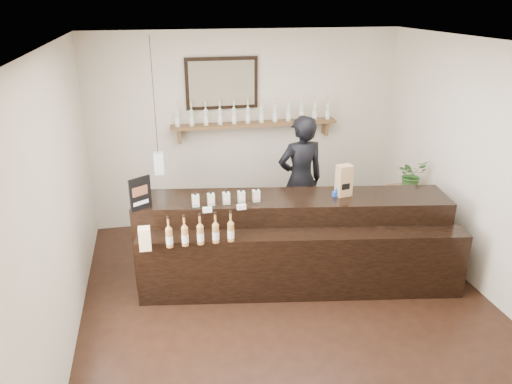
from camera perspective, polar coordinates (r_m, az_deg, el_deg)
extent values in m
plane|color=black|center=(5.70, 3.88, -12.93)|extent=(5.00, 5.00, 0.00)
plane|color=beige|center=(7.36, -1.12, 7.22)|extent=(4.50, 0.00, 4.50)
plane|color=beige|center=(3.02, 18.00, -16.75)|extent=(4.50, 0.00, 4.50)
plane|color=beige|center=(4.94, -21.68, -1.67)|extent=(0.00, 5.00, 5.00)
plane|color=beige|center=(6.04, 25.26, 1.89)|extent=(0.00, 5.00, 5.00)
plane|color=white|center=(4.72, 4.76, 16.37)|extent=(5.00, 5.00, 0.00)
cube|color=#55371D|center=(7.23, -0.15, 7.78)|extent=(2.40, 0.25, 0.04)
cube|color=#55371D|center=(7.15, -8.75, 6.39)|extent=(0.04, 0.20, 0.20)
cube|color=#55371D|center=(7.58, 7.89, 7.28)|extent=(0.04, 0.20, 0.20)
cube|color=black|center=(7.14, -3.94, 12.30)|extent=(1.02, 0.04, 0.72)
cube|color=#4C3F30|center=(7.11, -3.91, 12.27)|extent=(0.92, 0.01, 0.62)
cube|color=white|center=(6.41, -11.06, 3.25)|extent=(0.12, 0.12, 0.28)
cylinder|color=black|center=(6.21, -11.62, 10.67)|extent=(0.01, 0.01, 1.41)
cylinder|color=beige|center=(7.07, -9.00, 8.21)|extent=(0.07, 0.07, 0.20)
cone|color=beige|center=(7.04, -9.06, 9.21)|extent=(0.07, 0.07, 0.05)
cylinder|color=beige|center=(7.03, -9.09, 9.69)|extent=(0.02, 0.02, 0.07)
cylinder|color=#EEA546|center=(7.02, -9.11, 10.07)|extent=(0.03, 0.03, 0.02)
cylinder|color=white|center=(7.07, -8.99, 8.05)|extent=(0.07, 0.07, 0.09)
cylinder|color=beige|center=(7.08, -7.37, 8.32)|extent=(0.07, 0.07, 0.20)
cone|color=beige|center=(7.05, -7.42, 9.32)|extent=(0.07, 0.07, 0.05)
cylinder|color=beige|center=(7.04, -7.45, 9.80)|extent=(0.02, 0.02, 0.07)
cylinder|color=#EEA546|center=(7.03, -7.46, 10.18)|extent=(0.03, 0.03, 0.02)
cylinder|color=white|center=(7.08, -7.36, 8.16)|extent=(0.07, 0.07, 0.09)
cylinder|color=beige|center=(7.10, -5.75, 8.42)|extent=(0.07, 0.07, 0.20)
cone|color=beige|center=(7.07, -5.79, 9.42)|extent=(0.07, 0.07, 0.05)
cylinder|color=beige|center=(7.06, -5.81, 9.90)|extent=(0.02, 0.02, 0.07)
cylinder|color=#EEA546|center=(7.05, -5.82, 10.27)|extent=(0.03, 0.03, 0.02)
cylinder|color=white|center=(7.10, -5.74, 8.26)|extent=(0.07, 0.07, 0.09)
cylinder|color=beige|center=(7.12, -4.13, 8.52)|extent=(0.07, 0.07, 0.20)
cone|color=beige|center=(7.09, -4.16, 9.52)|extent=(0.07, 0.07, 0.05)
cylinder|color=beige|center=(7.08, -4.17, 9.99)|extent=(0.02, 0.02, 0.07)
cylinder|color=#EEA546|center=(7.07, -4.18, 10.37)|extent=(0.03, 0.03, 0.02)
cylinder|color=white|center=(7.12, -4.13, 8.36)|extent=(0.07, 0.07, 0.09)
cylinder|color=beige|center=(7.15, -2.53, 8.61)|extent=(0.07, 0.07, 0.20)
cone|color=beige|center=(7.12, -2.55, 9.60)|extent=(0.07, 0.07, 0.05)
cylinder|color=beige|center=(7.11, -2.55, 10.08)|extent=(0.02, 0.02, 0.07)
cylinder|color=#EEA546|center=(7.10, -2.56, 10.45)|extent=(0.03, 0.03, 0.02)
cylinder|color=white|center=(7.15, -2.53, 8.45)|extent=(0.07, 0.07, 0.09)
cylinder|color=beige|center=(7.18, -0.94, 8.69)|extent=(0.07, 0.07, 0.20)
cone|color=beige|center=(7.16, -0.94, 9.68)|extent=(0.07, 0.07, 0.05)
cylinder|color=beige|center=(7.14, -0.95, 10.15)|extent=(0.02, 0.02, 0.07)
cylinder|color=#EEA546|center=(7.14, -0.95, 10.52)|extent=(0.03, 0.03, 0.02)
cylinder|color=white|center=(7.19, -0.94, 8.53)|extent=(0.07, 0.07, 0.09)
cylinder|color=beige|center=(7.22, 0.64, 8.76)|extent=(0.07, 0.07, 0.20)
cone|color=beige|center=(7.20, 0.64, 9.75)|extent=(0.07, 0.07, 0.05)
cylinder|color=beige|center=(7.18, 0.64, 10.22)|extent=(0.02, 0.02, 0.07)
cylinder|color=#EEA546|center=(7.18, 0.65, 10.58)|extent=(0.03, 0.03, 0.02)
cylinder|color=white|center=(7.23, 0.64, 8.60)|extent=(0.07, 0.07, 0.09)
cylinder|color=beige|center=(7.27, 2.20, 8.83)|extent=(0.07, 0.07, 0.20)
cone|color=beige|center=(7.24, 2.21, 9.81)|extent=(0.07, 0.07, 0.05)
cylinder|color=beige|center=(7.23, 2.22, 10.27)|extent=(0.02, 0.02, 0.07)
cylinder|color=#EEA546|center=(7.22, 2.22, 10.64)|extent=(0.03, 0.03, 0.02)
cylinder|color=white|center=(7.27, 2.19, 8.67)|extent=(0.07, 0.07, 0.09)
cylinder|color=beige|center=(7.32, 3.73, 8.89)|extent=(0.07, 0.07, 0.20)
cone|color=beige|center=(7.29, 3.76, 9.86)|extent=(0.07, 0.07, 0.05)
cylinder|color=beige|center=(7.28, 3.77, 10.32)|extent=(0.02, 0.02, 0.07)
cylinder|color=#EEA546|center=(7.27, 3.78, 10.69)|extent=(0.03, 0.03, 0.02)
cylinder|color=white|center=(7.32, 3.73, 8.73)|extent=(0.07, 0.07, 0.09)
cylinder|color=beige|center=(7.37, 5.25, 8.94)|extent=(0.07, 0.07, 0.20)
cone|color=beige|center=(7.35, 5.28, 9.91)|extent=(0.07, 0.07, 0.05)
cylinder|color=beige|center=(7.34, 5.30, 10.36)|extent=(0.02, 0.02, 0.07)
cylinder|color=#EEA546|center=(7.33, 5.31, 10.73)|extent=(0.03, 0.03, 0.02)
cylinder|color=white|center=(7.38, 5.24, 8.79)|extent=(0.07, 0.07, 0.09)
cylinder|color=beige|center=(7.44, 6.74, 8.99)|extent=(0.07, 0.07, 0.20)
cone|color=beige|center=(7.41, 6.78, 9.94)|extent=(0.07, 0.07, 0.05)
cylinder|color=beige|center=(7.40, 6.80, 10.40)|extent=(0.02, 0.02, 0.07)
cylinder|color=#EEA546|center=(7.39, 6.82, 10.76)|extent=(0.03, 0.03, 0.02)
cylinder|color=white|center=(7.44, 6.73, 8.83)|extent=(0.07, 0.07, 0.09)
cylinder|color=beige|center=(7.50, 8.21, 9.02)|extent=(0.07, 0.07, 0.20)
cone|color=beige|center=(7.47, 8.26, 9.97)|extent=(0.07, 0.07, 0.05)
cylinder|color=beige|center=(7.46, 8.29, 10.42)|extent=(0.02, 0.02, 0.07)
cylinder|color=#EEA546|center=(7.45, 8.31, 10.78)|extent=(0.03, 0.03, 0.02)
cylinder|color=white|center=(7.51, 8.20, 8.87)|extent=(0.07, 0.07, 0.09)
cube|color=black|center=(6.06, 4.01, -5.03)|extent=(3.72, 1.24, 1.02)
cube|color=black|center=(5.71, 5.31, -8.27)|extent=(3.67, 0.92, 0.78)
cube|color=white|center=(5.44, -5.59, -2.04)|extent=(0.10, 0.04, 0.05)
cube|color=white|center=(5.49, -1.68, -1.72)|extent=(0.10, 0.04, 0.05)
cube|color=#F8D397|center=(5.29, -12.54, -5.80)|extent=(0.12, 0.12, 0.12)
cube|color=#F8D397|center=(5.24, -12.65, -4.63)|extent=(0.12, 0.12, 0.12)
cube|color=beige|center=(5.59, -6.93, -0.99)|extent=(0.08, 0.08, 0.13)
cube|color=#FFC6C9|center=(5.54, -6.88, -1.17)|extent=(0.07, 0.00, 0.06)
cylinder|color=black|center=(5.55, -6.97, -0.18)|extent=(0.02, 0.02, 0.03)
cube|color=beige|center=(5.60, -5.17, -0.85)|extent=(0.08, 0.08, 0.13)
cube|color=#FFC6C9|center=(5.56, -5.11, -1.04)|extent=(0.07, 0.00, 0.06)
cylinder|color=black|center=(5.57, -5.20, -0.04)|extent=(0.02, 0.02, 0.03)
cube|color=beige|center=(5.62, -3.43, -0.71)|extent=(0.08, 0.08, 0.13)
cube|color=#FFC6C9|center=(5.58, -3.35, -0.90)|extent=(0.07, 0.00, 0.06)
cylinder|color=black|center=(5.59, -3.45, 0.09)|extent=(0.02, 0.02, 0.03)
cube|color=beige|center=(5.65, -1.70, -0.58)|extent=(0.08, 0.08, 0.13)
cube|color=#FFC6C9|center=(5.60, -1.61, -0.76)|extent=(0.07, 0.00, 0.06)
cylinder|color=black|center=(5.62, -1.71, 0.23)|extent=(0.02, 0.02, 0.03)
cube|color=beige|center=(5.68, 0.01, -0.44)|extent=(0.08, 0.08, 0.13)
cube|color=#FFC6C9|center=(5.63, 0.12, -0.62)|extent=(0.07, 0.00, 0.06)
cylinder|color=black|center=(5.65, 0.01, 0.36)|extent=(0.02, 0.02, 0.03)
cylinder|color=#B0763B|center=(5.27, -9.88, -5.19)|extent=(0.07, 0.07, 0.20)
cone|color=#B0763B|center=(5.21, -9.97, -3.94)|extent=(0.07, 0.07, 0.05)
cylinder|color=#B0763B|center=(5.19, -10.01, -3.34)|extent=(0.02, 0.02, 0.07)
cylinder|color=black|center=(5.17, -10.05, -2.87)|extent=(0.03, 0.03, 0.02)
cylinder|color=white|center=(5.28, -9.87, -5.39)|extent=(0.07, 0.07, 0.09)
cylinder|color=#B0763B|center=(5.27, -8.12, -5.05)|extent=(0.07, 0.07, 0.20)
cone|color=#B0763B|center=(5.22, -8.20, -3.80)|extent=(0.07, 0.07, 0.05)
cylinder|color=#B0763B|center=(5.19, -8.23, -3.20)|extent=(0.02, 0.02, 0.07)
cylinder|color=black|center=(5.17, -8.26, -2.73)|extent=(0.03, 0.03, 0.02)
cylinder|color=white|center=(5.28, -8.11, -5.25)|extent=(0.07, 0.07, 0.09)
cylinder|color=#B0763B|center=(5.28, -6.37, -4.91)|extent=(0.07, 0.07, 0.20)
cone|color=#B0763B|center=(5.23, -6.43, -3.66)|extent=(0.07, 0.07, 0.05)
cylinder|color=#B0763B|center=(5.20, -6.45, -3.06)|extent=(0.02, 0.02, 0.07)
cylinder|color=black|center=(5.18, -6.48, -2.59)|extent=(0.03, 0.03, 0.02)
cylinder|color=white|center=(5.29, -6.36, -5.10)|extent=(0.07, 0.07, 0.09)
cylinder|color=#B0763B|center=(5.30, -4.63, -4.76)|extent=(0.07, 0.07, 0.20)
cone|color=#B0763B|center=(5.24, -4.67, -3.52)|extent=(0.07, 0.07, 0.05)
cylinder|color=#B0763B|center=(5.22, -4.69, -2.92)|extent=(0.02, 0.02, 0.07)
cylinder|color=black|center=(5.20, -4.70, -2.45)|extent=(0.03, 0.03, 0.02)
cylinder|color=white|center=(5.31, -4.62, -4.96)|extent=(0.07, 0.07, 0.09)
cylinder|color=#B0763B|center=(5.32, -2.90, -4.61)|extent=(0.07, 0.07, 0.20)
cone|color=#B0763B|center=(5.26, -2.92, -3.37)|extent=(0.07, 0.07, 0.05)
cylinder|color=#B0763B|center=(5.24, -2.93, -2.77)|extent=(0.02, 0.02, 0.07)
cylinder|color=black|center=(5.22, -2.94, -2.30)|extent=(0.03, 0.03, 0.02)
cylinder|color=white|center=(5.33, -2.89, -4.81)|extent=(0.07, 0.07, 0.09)
cube|color=black|center=(5.58, -13.10, -0.16)|extent=(0.23, 0.16, 0.37)
cube|color=brown|center=(5.56, -13.12, 0.10)|extent=(0.16, 0.11, 0.11)
cube|color=white|center=(5.61, -13.01, -1.21)|extent=(0.16, 0.11, 0.04)
cube|color=#9C714B|center=(5.91, 10.03, 1.31)|extent=(0.19, 0.16, 0.37)
cube|color=black|center=(5.87, 10.23, 0.60)|extent=(0.11, 0.02, 0.07)
cube|color=#1844AD|center=(5.93, 9.32, -0.17)|extent=(0.13, 0.08, 0.06)
cylinder|color=#1844AD|center=(5.92, 9.34, 0.23)|extent=(0.07, 0.04, 0.07)
cube|color=#55371D|center=(7.19, 16.84, -2.61)|extent=(0.46, 0.58, 0.78)
imported|color=#315F26|center=(6.98, 17.37, 1.90)|extent=(0.44, 0.41, 0.42)
imported|color=black|center=(6.72, 5.14, 2.26)|extent=(0.79, 0.58, 2.02)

